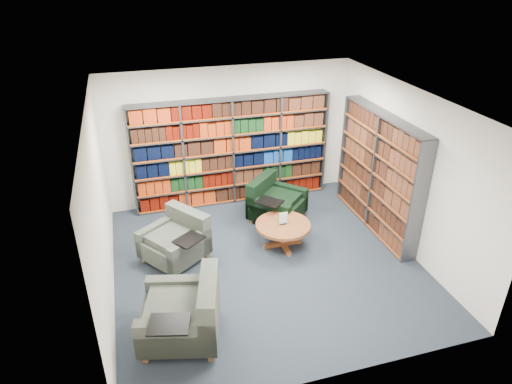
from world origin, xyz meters
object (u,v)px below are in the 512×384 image
object	(u,v)px
chair_teal_front	(187,315)
coffee_table	(283,228)
chair_teal_left	(178,241)
chair_green_right	(273,203)

from	to	relation	value
chair_teal_front	coffee_table	distance (m)	2.60
chair_teal_left	chair_teal_front	bearing A→B (deg)	-93.79
chair_teal_front	chair_green_right	bearing A→B (deg)	52.17
chair_teal_front	coffee_table	size ratio (longest dim) A/B	1.37
chair_green_right	chair_teal_front	distance (m)	3.42
chair_teal_left	coffee_table	world-z (taller)	chair_teal_left
chair_teal_left	coffee_table	bearing A→B (deg)	-5.49
chair_green_right	chair_teal_left	bearing A→B (deg)	-157.78
chair_green_right	chair_teal_front	size ratio (longest dim) A/B	0.97
coffee_table	chair_teal_left	bearing A→B (deg)	174.51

